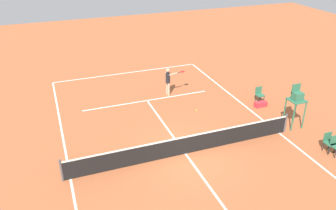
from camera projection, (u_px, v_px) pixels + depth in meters
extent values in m
plane|color=#AD5933|center=(185.00, 154.00, 16.09)|extent=(60.00, 60.00, 0.00)
cube|color=white|center=(127.00, 73.00, 25.30)|extent=(10.60, 0.10, 0.01)
cube|color=white|center=(279.00, 133.00, 17.75)|extent=(0.10, 22.06, 0.01)
cube|color=white|center=(70.00, 179.00, 14.44)|extent=(0.10, 22.06, 0.01)
cube|color=white|center=(147.00, 100.00, 21.16)|extent=(7.95, 0.10, 0.01)
cube|color=white|center=(185.00, 154.00, 16.09)|extent=(0.10, 12.13, 0.01)
cylinder|color=#4C4C51|center=(285.00, 123.00, 17.60)|extent=(0.10, 0.10, 1.07)
cylinder|color=#4C4C51|center=(61.00, 170.00, 14.10)|extent=(0.10, 0.10, 1.07)
cube|color=black|center=(186.00, 146.00, 15.89)|extent=(11.20, 0.03, 0.91)
cube|color=white|center=(186.00, 137.00, 15.67)|extent=(11.20, 0.04, 0.06)
cylinder|color=#D8A884|center=(167.00, 88.00, 21.80)|extent=(0.12, 0.12, 0.84)
cylinder|color=#D8A884|center=(169.00, 89.00, 21.65)|extent=(0.12, 0.12, 0.84)
cylinder|color=black|center=(168.00, 78.00, 21.38)|extent=(0.28, 0.28, 0.66)
sphere|color=#D8A884|center=(168.00, 70.00, 21.15)|extent=(0.24, 0.24, 0.24)
cylinder|color=#D8A884|center=(166.00, 76.00, 21.50)|extent=(0.09, 0.09, 0.58)
cylinder|color=#D8A884|center=(173.00, 74.00, 21.28)|extent=(0.59, 0.23, 0.09)
cylinder|color=black|center=(179.00, 73.00, 21.50)|extent=(0.26, 0.10, 0.04)
ellipsoid|color=red|center=(182.00, 72.00, 21.64)|extent=(0.38, 0.35, 0.04)
sphere|color=#CCE033|center=(196.00, 110.00, 19.93)|extent=(0.07, 0.07, 0.07)
cylinder|color=#2D6B4C|center=(304.00, 116.00, 17.81)|extent=(0.07, 0.07, 1.55)
cylinder|color=#2D6B4C|center=(293.00, 118.00, 17.59)|extent=(0.07, 0.07, 1.55)
cylinder|color=#2D6B4C|center=(295.00, 110.00, 18.39)|extent=(0.07, 0.07, 1.55)
cylinder|color=#2D6B4C|center=(284.00, 112.00, 18.18)|extent=(0.07, 0.07, 1.55)
cube|color=#2D6B4C|center=(297.00, 100.00, 17.63)|extent=(0.80, 0.80, 0.06)
cube|color=#2D6B4C|center=(297.00, 96.00, 17.52)|extent=(0.50, 0.44, 0.40)
cube|color=#2D6B4C|center=(296.00, 88.00, 17.53)|extent=(0.50, 0.06, 0.50)
cylinder|color=#262626|center=(335.00, 154.00, 15.69)|extent=(0.04, 0.04, 0.45)
cylinder|color=#262626|center=(336.00, 148.00, 16.09)|extent=(0.04, 0.04, 0.45)
cylinder|color=#262626|center=(330.00, 150.00, 15.98)|extent=(0.04, 0.04, 0.45)
cube|color=#2D6B4C|center=(334.00, 139.00, 15.85)|extent=(0.44, 0.04, 0.44)
cylinder|color=#262626|center=(264.00, 100.00, 20.75)|extent=(0.04, 0.04, 0.45)
cylinder|color=#262626|center=(259.00, 101.00, 20.64)|extent=(0.04, 0.04, 0.45)
cylinder|color=#262626|center=(260.00, 97.00, 21.04)|extent=(0.04, 0.04, 0.45)
cylinder|color=#262626|center=(256.00, 98.00, 20.93)|extent=(0.04, 0.04, 0.45)
cube|color=#2D6B4C|center=(260.00, 95.00, 20.73)|extent=(0.44, 0.44, 0.06)
cube|color=#2D6B4C|center=(259.00, 90.00, 20.80)|extent=(0.44, 0.04, 0.44)
cylinder|color=#262626|center=(334.00, 149.00, 16.04)|extent=(0.04, 0.04, 0.45)
cylinder|color=#262626|center=(329.00, 150.00, 15.93)|extent=(0.04, 0.04, 0.45)
cylinder|color=#262626|center=(329.00, 145.00, 16.34)|extent=(0.04, 0.04, 0.45)
cylinder|color=#262626|center=(323.00, 146.00, 16.23)|extent=(0.04, 0.04, 0.45)
cube|color=#2D6B4C|center=(330.00, 143.00, 16.02)|extent=(0.44, 0.44, 0.06)
cube|color=#2D6B4C|center=(328.00, 136.00, 16.09)|extent=(0.44, 0.04, 0.44)
cube|color=red|center=(261.00, 104.00, 20.37)|extent=(0.76, 0.32, 0.30)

